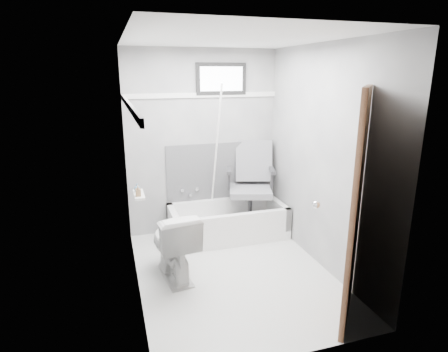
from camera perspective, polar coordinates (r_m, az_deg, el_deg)
name	(u,v)px	position (r m, az deg, el deg)	size (l,w,h in m)	color
floor	(234,273)	(4.19, 1.46, -14.57)	(2.60, 2.60, 0.00)	white
ceiling	(235,38)	(3.64, 1.73, 20.27)	(2.60, 2.60, 0.00)	silver
wall_back	(203,143)	(4.96, -3.25, 5.03)	(2.00, 0.02, 2.40)	slate
wall_front	(296,209)	(2.59, 10.86, -5.03)	(2.00, 0.02, 2.40)	slate
wall_left	(132,173)	(3.55, -13.89, 0.41)	(0.02, 2.60, 2.40)	slate
wall_right	(322,159)	(4.16, 14.77, 2.51)	(0.02, 2.60, 2.40)	slate
bathtub	(228,221)	(4.95, 0.57, -6.91)	(1.50, 0.70, 0.42)	white
office_chair	(250,185)	(4.93, 4.03, -1.36)	(0.64, 0.64, 1.10)	slate
toilet	(173,244)	(3.99, -7.72, -10.26)	(0.42, 0.76, 0.74)	silver
door	(407,220)	(3.23, 26.17, -6.01)	(0.78, 0.78, 2.00)	#53301F
window	(221,79)	(4.93, -0.44, 14.59)	(0.66, 0.04, 0.40)	black
backerboard	(221,171)	(5.10, -0.43, 0.74)	(1.50, 0.02, 0.78)	#4C4C4F
trim_back	(202,95)	(4.87, -3.32, 12.20)	(2.00, 0.02, 0.06)	white
trim_left	(129,105)	(3.45, -14.35, 10.43)	(0.02, 2.60, 0.06)	white
pole	(216,157)	(4.78, -1.28, 2.84)	(0.02, 0.02, 1.95)	white
shelf	(139,195)	(3.90, -12.84, -2.79)	(0.10, 0.32, 0.03)	silver
soap_bottle_a	(138,191)	(3.80, -12.95, -2.22)	(0.05, 0.05, 0.12)	olive
soap_bottle_b	(137,187)	(3.94, -13.11, -1.71)	(0.06, 0.06, 0.08)	slate
faucet	(190,192)	(5.04, -5.26, -2.45)	(0.26, 0.10, 0.16)	silver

